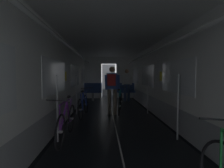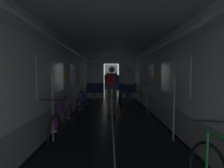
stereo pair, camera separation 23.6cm
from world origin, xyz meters
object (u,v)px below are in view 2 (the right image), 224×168
Objects in this scene: bicycle_blue at (83,105)px; bicycle_teal_in_aisle at (120,102)px; bicycle_purple at (62,121)px; person_standing_near_bench at (129,83)px; person_cyclist_aisle at (112,86)px; bench_seat_far_left at (95,90)px; bench_seat_far_right at (128,90)px.

bicycle_blue is 1.39m from bicycle_teal_in_aisle.
bicycle_purple is 1.01× the size of bicycle_teal_in_aisle.
bicycle_teal_in_aisle is 2.93m from person_standing_near_bench.
person_cyclist_aisle is 1.00× the size of bicycle_teal_in_aisle.
bicycle_teal_in_aisle is at bearing 23.82° from bicycle_blue.
person_cyclist_aisle is (0.89, -3.45, 0.45)m from bench_seat_far_left.
bicycle_purple is at bearing -117.74° from bicycle_teal_in_aisle.
person_cyclist_aisle reaches higher than bench_seat_far_left.
person_standing_near_bench is (2.01, 5.47, 0.59)m from bicycle_purple.
bench_seat_far_right is 0.58× the size of bicycle_purple.
bench_seat_far_right is (1.80, 0.00, 0.00)m from bench_seat_far_left.
person_standing_near_bench is (0.00, -0.38, 0.41)m from bench_seat_far_right.
person_cyclist_aisle is (0.97, 0.29, 0.63)m from bicycle_blue.
bicycle_purple is at bearing -92.04° from bench_seat_far_left.
bench_seat_far_right is 4.20m from bicycle_blue.
person_standing_near_bench is at bearing 69.82° from bicycle_purple.
bench_seat_far_left reaches higher than bicycle_blue.
bicycle_blue is at bearing -156.18° from bicycle_teal_in_aisle.
bench_seat_far_left is at bearing 88.74° from bicycle_blue.
bicycle_teal_in_aisle is at bearing -69.46° from bench_seat_far_left.
person_standing_near_bench reaches higher than bench_seat_far_left.
bench_seat_far_left reaches higher than bicycle_purple.
bicycle_purple is 1.00× the size of person_cyclist_aisle.
bench_seat_far_left is 0.58× the size of bicycle_teal_in_aisle.
bicycle_blue is at bearing -163.18° from person_cyclist_aisle.
bicycle_teal_in_aisle is at bearing -102.25° from person_standing_near_bench.
person_cyclist_aisle is at bearing -104.81° from bench_seat_far_right.
bicycle_blue reaches higher than bicycle_teal_in_aisle.
person_cyclist_aisle and person_standing_near_bench have the same top height.
person_cyclist_aisle is at bearing -75.60° from bench_seat_far_left.
bench_seat_far_right is at bearing 75.19° from person_cyclist_aisle.
person_standing_near_bench is (1.80, -0.38, 0.41)m from bench_seat_far_left.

